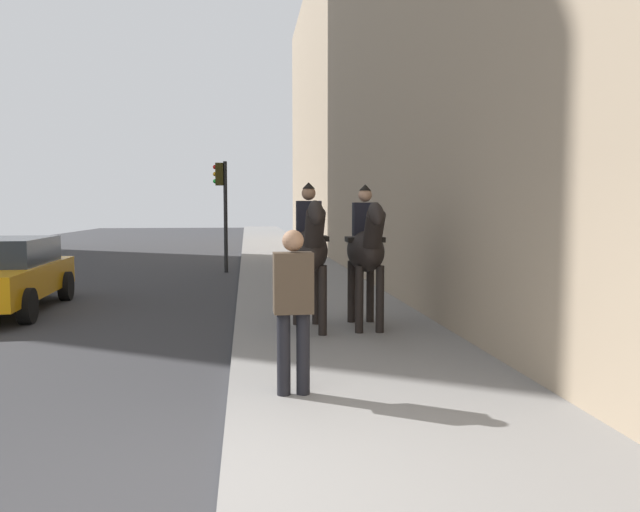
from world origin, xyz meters
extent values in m
cube|color=slate|center=(0.00, -1.69, 0.06)|extent=(120.00, 3.37, 0.12)
ellipsoid|color=black|center=(5.45, -1.18, 1.38)|extent=(1.50, 0.56, 0.66)
cylinder|color=black|center=(5.00, -1.34, 0.65)|extent=(0.13, 0.13, 1.06)
cylinder|color=black|center=(5.00, -1.02, 0.65)|extent=(0.13, 0.13, 1.06)
cylinder|color=black|center=(5.90, -1.34, 0.65)|extent=(0.13, 0.13, 1.06)
cylinder|color=black|center=(5.90, -1.02, 0.65)|extent=(0.13, 0.13, 1.06)
cylinder|color=black|center=(4.68, -1.18, 1.73)|extent=(0.63, 0.28, 0.68)
ellipsoid|color=black|center=(4.47, -1.18, 1.98)|extent=(0.63, 0.22, 0.49)
cylinder|color=black|center=(6.16, -1.18, 1.28)|extent=(0.28, 0.10, 0.55)
cube|color=black|center=(5.50, -1.18, 1.56)|extent=(0.44, 0.60, 0.08)
cube|color=black|center=(5.50, -1.18, 1.87)|extent=(0.28, 0.38, 0.55)
sphere|color=#8C664C|center=(5.50, -1.18, 2.27)|extent=(0.22, 0.22, 0.22)
cone|color=black|center=(5.50, -1.18, 2.39)|extent=(0.20, 0.20, 0.10)
ellipsoid|color=black|center=(5.55, -2.10, 1.35)|extent=(1.52, 0.61, 0.66)
cylinder|color=black|center=(5.09, -2.24, 0.64)|extent=(0.13, 0.13, 1.04)
cylinder|color=black|center=(5.10, -1.92, 0.64)|extent=(0.13, 0.13, 1.04)
cylinder|color=black|center=(5.99, -2.27, 0.64)|extent=(0.13, 0.13, 1.04)
cylinder|color=black|center=(6.00, -1.95, 0.64)|extent=(0.13, 0.13, 1.04)
cylinder|color=black|center=(4.78, -2.07, 1.70)|extent=(0.64, 0.30, 0.68)
ellipsoid|color=black|center=(4.57, -2.06, 1.95)|extent=(0.63, 0.24, 0.49)
cylinder|color=black|center=(6.26, -2.12, 1.26)|extent=(0.29, 0.11, 0.55)
cube|color=black|center=(5.60, -2.10, 1.54)|extent=(0.46, 0.61, 0.08)
cube|color=black|center=(5.60, -2.10, 1.85)|extent=(0.29, 0.39, 0.55)
sphere|color=tan|center=(5.60, -2.10, 2.25)|extent=(0.22, 0.22, 0.22)
cone|color=black|center=(5.60, -2.10, 2.37)|extent=(0.21, 0.21, 0.10)
cylinder|color=black|center=(2.08, -0.58, 0.54)|extent=(0.14, 0.14, 0.85)
cylinder|color=black|center=(2.08, -0.78, 0.54)|extent=(0.14, 0.14, 0.85)
cube|color=#3F3326|center=(2.08, -0.68, 1.28)|extent=(0.27, 0.41, 0.62)
sphere|color=#8C664C|center=(2.08, -0.68, 1.71)|extent=(0.22, 0.22, 0.22)
cube|color=orange|center=(8.50, 4.54, 0.62)|extent=(4.62, 1.89, 0.60)
cube|color=#262D38|center=(8.77, 4.55, 1.18)|extent=(2.53, 1.59, 0.52)
cylinder|color=black|center=(7.13, 3.63, 0.32)|extent=(0.65, 0.25, 0.64)
cylinder|color=black|center=(9.95, 3.76, 0.32)|extent=(0.65, 0.25, 0.64)
cylinder|color=black|center=(15.50, 0.43, 1.75)|extent=(0.12, 0.12, 3.49)
cube|color=#2D280C|center=(15.50, 0.61, 3.09)|extent=(0.20, 0.24, 0.70)
sphere|color=red|center=(15.50, 0.74, 3.31)|extent=(0.14, 0.14, 0.14)
sphere|color=orange|center=(15.50, 0.74, 3.09)|extent=(0.14, 0.14, 0.14)
sphere|color=green|center=(15.50, 0.74, 2.87)|extent=(0.14, 0.14, 0.14)
camera|label=1|loc=(-4.15, -0.21, 2.04)|focal=34.69mm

